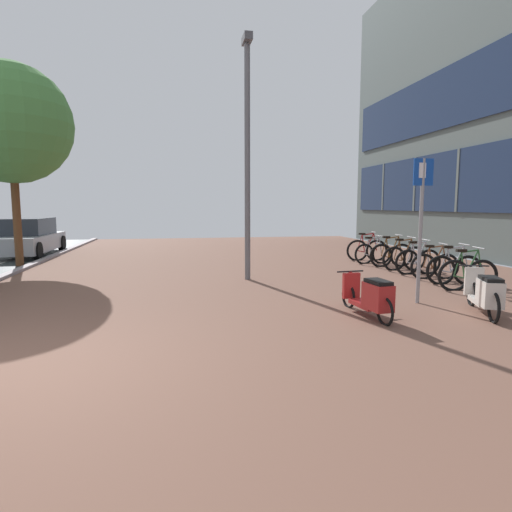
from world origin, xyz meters
The scene contains 15 objects.
ground centered at (1.43, 0.00, -0.02)m, with size 21.00×40.00×0.13m.
bicycle_rack_00 centered at (8.38, 3.35, 0.35)m, with size 1.35×0.48×1.00m.
bicycle_rack_01 centered at (8.58, 4.11, 0.35)m, with size 1.38×0.48×1.00m.
bicycle_rack_02 centered at (8.57, 4.86, 0.33)m, with size 1.27×0.48×0.95m.
bicycle_rack_03 centered at (8.55, 5.62, 0.35)m, with size 1.34×0.48×0.99m.
bicycle_rack_04 centered at (8.57, 6.37, 0.35)m, with size 1.37×0.48×1.00m.
bicycle_rack_05 centered at (8.57, 7.13, 0.36)m, with size 1.41×0.48×1.02m.
bicycle_rack_06 centered at (8.33, 7.89, 0.33)m, with size 1.30×0.48×0.94m.
bicycle_rack_07 centered at (8.47, 8.64, 0.36)m, with size 1.41×0.48×1.02m.
scooter_near centered at (7.22, 1.36, 0.38)m, with size 0.85×1.64×0.80m.
scooter_mid centered at (5.23, 1.56, 0.37)m, with size 0.52×1.69×0.72m.
parked_car_far centered at (-3.52, 12.54, 0.65)m, with size 1.86×4.27×1.40m.
parking_sign centered at (6.62, 2.43, 1.68)m, with size 0.40×0.07×2.74m.
lamp_post centered at (3.83, 5.66, 3.29)m, with size 0.20×0.52×5.93m.
street_tree centered at (-2.78, 9.40, 4.32)m, with size 3.59×3.59×6.12m.
Camera 1 is at (2.06, -4.95, 1.87)m, focal length 29.95 mm.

